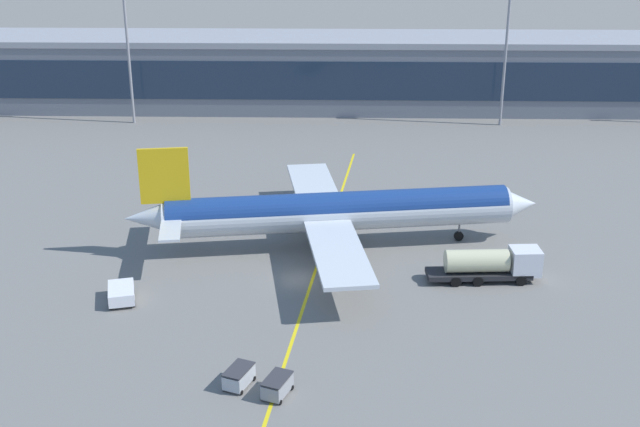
# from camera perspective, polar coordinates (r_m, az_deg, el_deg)

# --- Properties ---
(ground_plane) EXTENTS (700.00, 700.00, 0.00)m
(ground_plane) POSITION_cam_1_polar(r_m,az_deg,el_deg) (78.57, -1.53, -4.67)
(ground_plane) COLOR slate
(apron_lead_in_line) EXTENTS (9.11, 79.55, 0.01)m
(apron_lead_in_line) POSITION_cam_1_polar(r_m,az_deg,el_deg) (80.31, -0.33, -4.05)
(apron_lead_in_line) COLOR yellow
(apron_lead_in_line) RESTS_ON ground_plane
(terminal_building) EXTENTS (204.26, 16.40, 12.45)m
(terminal_building) POSITION_cam_1_polar(r_m,az_deg,el_deg) (143.97, -0.81, 9.96)
(terminal_building) COLOR slate
(terminal_building) RESTS_ON ground_plane
(main_airliner) EXTENTS (43.39, 34.65, 11.50)m
(main_airliner) POSITION_cam_1_polar(r_m,az_deg,el_deg) (84.30, 1.15, 0.16)
(main_airliner) COLOR silver
(main_airliner) RESTS_ON ground_plane
(fuel_tanker) EXTENTS (10.93, 3.18, 3.25)m
(fuel_tanker) POSITION_cam_1_polar(r_m,az_deg,el_deg) (79.33, 11.97, -3.50)
(fuel_tanker) COLOR #232326
(fuel_tanker) RESTS_ON ground_plane
(pushback_tug) EXTENTS (3.20, 4.27, 1.40)m
(pushback_tug) POSITION_cam_1_polar(r_m,az_deg,el_deg) (76.21, -13.81, -5.47)
(pushback_tug) COLOR white
(pushback_tug) RESTS_ON ground_plane
(baggage_cart_0) EXTENTS (2.40, 3.03, 1.48)m
(baggage_cart_0) POSITION_cam_1_polar(r_m,az_deg,el_deg) (62.44, -5.73, -11.34)
(baggage_cart_0) COLOR #B2B7BC
(baggage_cart_0) RESTS_ON ground_plane
(baggage_cart_1) EXTENTS (2.40, 3.03, 1.48)m
(baggage_cart_1) POSITION_cam_1_polar(r_m,az_deg,el_deg) (61.18, -3.03, -12.01)
(baggage_cart_1) COLOR gray
(baggage_cart_1) RESTS_ON ground_plane
(apron_light_mast_1) EXTENTS (2.80, 0.50, 24.55)m
(apron_light_mast_1) POSITION_cam_1_polar(r_m,az_deg,el_deg) (135.00, -13.44, 12.12)
(apron_light_mast_1) COLOR gray
(apron_light_mast_1) RESTS_ON ground_plane
(apron_light_mast_2) EXTENTS (2.80, 0.50, 26.21)m
(apron_light_mast_2) POSITION_cam_1_polar(r_m,az_deg,el_deg) (133.16, 13.06, 12.40)
(apron_light_mast_2) COLOR gray
(apron_light_mast_2) RESTS_ON ground_plane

